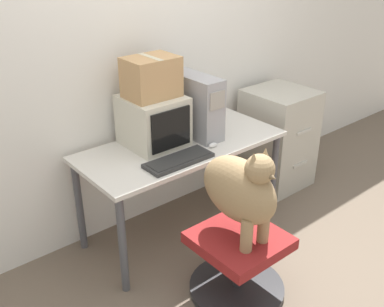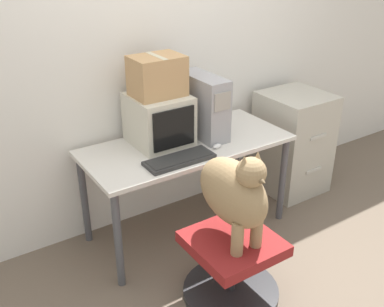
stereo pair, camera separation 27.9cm
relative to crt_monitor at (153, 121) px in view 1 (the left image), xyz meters
The scene contains 11 objects.
ground_plane 1.01m from the crt_monitor, 71.37° to the right, with size 12.00×12.00×0.00m, color #6B5B4C.
wall_back 0.52m from the crt_monitor, 61.53° to the left, with size 8.00×0.05×2.60m.
desk 0.32m from the crt_monitor, 37.84° to the right, with size 1.47×0.66×0.72m.
crt_monitor is the anchor object (origin of this frame).
pc_tower 0.34m from the crt_monitor, ahead, with size 0.17×0.45×0.44m.
keyboard 0.36m from the crt_monitor, 96.96° to the right, with size 0.46×0.18×0.03m.
computer_mouse 0.44m from the crt_monitor, 47.63° to the right, with size 0.07×0.04×0.03m.
office_chair 1.08m from the crt_monitor, 89.92° to the right, with size 0.60×0.60×0.42m.
dog 0.86m from the crt_monitor, 89.92° to the right, with size 0.25×0.53×0.60m.
filing_cabinet 1.33m from the crt_monitor, ahead, with size 0.51×0.53×0.86m.
cardboard_box 0.30m from the crt_monitor, 90.00° to the left, with size 0.34×0.25×0.27m.
Camera 1 is at (-1.75, -1.89, 2.03)m, focal length 42.00 mm.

